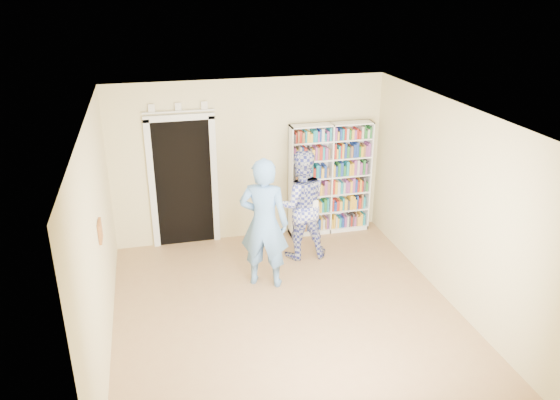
# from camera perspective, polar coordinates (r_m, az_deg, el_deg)

# --- Properties ---
(floor) EXTENTS (5.00, 5.00, 0.00)m
(floor) POSITION_cam_1_polar(r_m,az_deg,el_deg) (7.40, 0.80, -11.92)
(floor) COLOR #A5774F
(floor) RESTS_ON ground
(ceiling) EXTENTS (5.00, 5.00, 0.00)m
(ceiling) POSITION_cam_1_polar(r_m,az_deg,el_deg) (6.29, 0.93, 8.85)
(ceiling) COLOR white
(ceiling) RESTS_ON wall_back
(wall_back) EXTENTS (4.50, 0.00, 4.50)m
(wall_back) POSITION_cam_1_polar(r_m,az_deg,el_deg) (9.01, -3.18, 4.10)
(wall_back) COLOR beige
(wall_back) RESTS_ON floor
(wall_left) EXTENTS (0.00, 5.00, 5.00)m
(wall_left) POSITION_cam_1_polar(r_m,az_deg,el_deg) (6.59, -18.50, -4.24)
(wall_left) COLOR beige
(wall_left) RESTS_ON floor
(wall_right) EXTENTS (0.00, 5.00, 5.00)m
(wall_right) POSITION_cam_1_polar(r_m,az_deg,el_deg) (7.58, 17.55, -0.57)
(wall_right) COLOR beige
(wall_right) RESTS_ON floor
(bookshelf) EXTENTS (1.41, 0.26, 1.94)m
(bookshelf) POSITION_cam_1_polar(r_m,az_deg,el_deg) (9.32, 5.24, 2.26)
(bookshelf) COLOR white
(bookshelf) RESTS_ON floor
(doorway) EXTENTS (1.10, 0.08, 2.43)m
(doorway) POSITION_cam_1_polar(r_m,az_deg,el_deg) (8.92, -10.09, 2.43)
(doorway) COLOR black
(doorway) RESTS_ON floor
(wall_art) EXTENTS (0.03, 0.25, 0.25)m
(wall_art) POSITION_cam_1_polar(r_m,az_deg,el_deg) (6.74, -18.29, -3.10)
(wall_art) COLOR brown
(wall_art) RESTS_ON wall_left
(man_blue) EXTENTS (0.83, 0.70, 1.92)m
(man_blue) POSITION_cam_1_polar(r_m,az_deg,el_deg) (7.65, -1.67, -2.45)
(man_blue) COLOR #5A8AC8
(man_blue) RESTS_ON floor
(man_plaid) EXTENTS (0.90, 0.72, 1.76)m
(man_plaid) POSITION_cam_1_polar(r_m,az_deg,el_deg) (8.47, 2.15, -0.49)
(man_plaid) COLOR #323A9A
(man_plaid) RESTS_ON floor
(paper_sheet) EXTENTS (0.19, 0.01, 0.26)m
(paper_sheet) POSITION_cam_1_polar(r_m,az_deg,el_deg) (8.31, 3.39, -0.90)
(paper_sheet) COLOR white
(paper_sheet) RESTS_ON man_plaid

